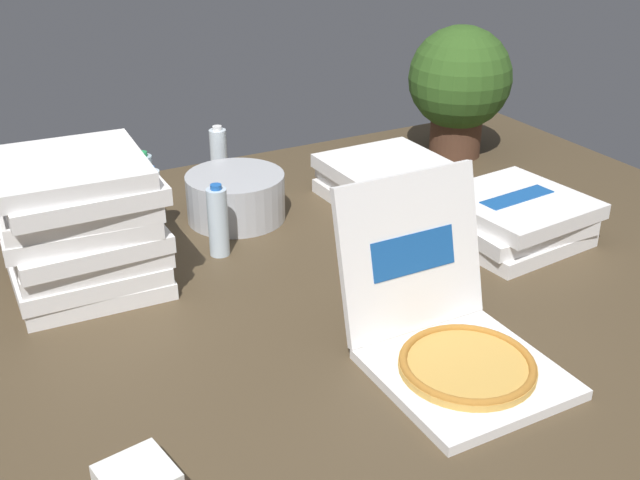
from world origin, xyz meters
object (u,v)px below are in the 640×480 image
(open_pizza_box, at_px, (449,332))
(pizza_stack_right_mid, at_px, (389,180))
(water_bottle_0, at_px, (153,202))
(pizza_stack_left_near, at_px, (510,218))
(potted_plant, at_px, (460,83))
(pizza_stack_right_near, at_px, (80,223))
(water_bottle_1, at_px, (218,221))
(water_bottle_3, at_px, (145,186))
(ice_bucket, at_px, (234,197))
(water_bottle_2, at_px, (219,158))

(open_pizza_box, bearing_deg, pizza_stack_right_mid, 65.43)
(open_pizza_box, distance_m, water_bottle_0, 1.13)
(pizza_stack_right_mid, bearing_deg, water_bottle_0, 172.00)
(open_pizza_box, bearing_deg, pizza_stack_left_near, 38.31)
(potted_plant, bearing_deg, pizza_stack_right_near, -166.53)
(pizza_stack_right_near, bearing_deg, pizza_stack_right_mid, 6.06)
(water_bottle_1, relative_size, water_bottle_3, 1.00)
(water_bottle_3, bearing_deg, pizza_stack_left_near, -36.49)
(ice_bucket, bearing_deg, pizza_stack_left_near, -37.91)
(pizza_stack_right_mid, distance_m, water_bottle_1, 0.71)
(open_pizza_box, relative_size, water_bottle_2, 2.20)
(open_pizza_box, distance_m, potted_plant, 1.53)
(water_bottle_2, bearing_deg, ice_bucket, -102.15)
(pizza_stack_left_near, bearing_deg, water_bottle_3, 143.51)
(pizza_stack_right_mid, distance_m, pizza_stack_left_near, 0.49)
(pizza_stack_left_near, distance_m, potted_plant, 0.83)
(ice_bucket, bearing_deg, pizza_stack_right_near, -158.32)
(pizza_stack_right_near, bearing_deg, water_bottle_0, 40.62)
(water_bottle_1, bearing_deg, pizza_stack_right_mid, 9.95)
(open_pizza_box, height_order, water_bottle_3, open_pizza_box)
(pizza_stack_right_near, height_order, pizza_stack_right_mid, pizza_stack_right_near)
(pizza_stack_right_mid, relative_size, water_bottle_2, 1.83)
(water_bottle_0, distance_m, water_bottle_3, 0.15)
(water_bottle_1, xyz_separation_m, water_bottle_3, (-0.11, 0.39, 0.00))
(pizza_stack_left_near, height_order, potted_plant, potted_plant)
(open_pizza_box, xyz_separation_m, water_bottle_2, (-0.07, 1.34, 0.03))
(potted_plant, bearing_deg, water_bottle_0, -173.58)
(pizza_stack_right_mid, distance_m, water_bottle_2, 0.64)
(pizza_stack_right_mid, relative_size, water_bottle_3, 1.83)
(water_bottle_2, height_order, potted_plant, potted_plant)
(pizza_stack_right_near, distance_m, pizza_stack_right_mid, 1.12)
(open_pizza_box, relative_size, potted_plant, 0.97)
(pizza_stack_right_near, bearing_deg, potted_plant, 13.47)
(ice_bucket, distance_m, water_bottle_1, 0.27)
(water_bottle_0, height_order, potted_plant, potted_plant)
(ice_bucket, height_order, potted_plant, potted_plant)
(pizza_stack_left_near, relative_size, water_bottle_1, 1.98)
(water_bottle_2, bearing_deg, water_bottle_0, -139.95)
(pizza_stack_right_near, bearing_deg, water_bottle_2, 40.30)
(water_bottle_0, relative_size, water_bottle_3, 1.00)
(ice_bucket, xyz_separation_m, water_bottle_1, (-0.15, -0.23, 0.03))
(pizza_stack_right_near, xyz_separation_m, pizza_stack_right_mid, (1.11, 0.12, -0.12))
(water_bottle_1, xyz_separation_m, potted_plant, (1.20, 0.39, 0.19))
(water_bottle_3, relative_size, potted_plant, 0.44)
(pizza_stack_right_near, distance_m, water_bottle_3, 0.49)
(pizza_stack_right_near, distance_m, water_bottle_1, 0.41)
(pizza_stack_right_mid, bearing_deg, water_bottle_1, -170.05)
(pizza_stack_right_mid, height_order, water_bottle_3, water_bottle_3)
(pizza_stack_right_mid, relative_size, pizza_stack_left_near, 0.92)
(water_bottle_2, distance_m, water_bottle_3, 0.35)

